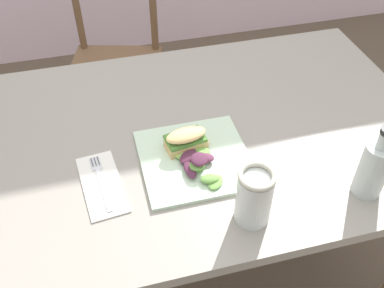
{
  "coord_description": "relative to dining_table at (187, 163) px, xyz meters",
  "views": [
    {
      "loc": [
        -0.21,
        -0.95,
        1.55
      ],
      "look_at": [
        0.0,
        -0.15,
        0.76
      ],
      "focal_mm": 41.23,
      "sensor_mm": 36.0,
      "label": 1
    }
  ],
  "objects": [
    {
      "name": "salad_mixed_greens",
      "position": [
        -0.01,
        -0.14,
        0.14
      ],
      "size": [
        0.11,
        0.18,
        0.04
      ],
      "color": "#6B9E47",
      "rests_on": "plate_lunch"
    },
    {
      "name": "plate_lunch",
      "position": [
        -0.0,
        -0.11,
        0.12
      ],
      "size": [
        0.28,
        0.28,
        0.01
      ],
      "primitive_type": "cube",
      "color": "beige",
      "rests_on": "dining_table"
    },
    {
      "name": "fork_on_napkin",
      "position": [
        -0.25,
        -0.12,
        0.13
      ],
      "size": [
        0.04,
        0.19,
        0.0
      ],
      "color": "silver",
      "rests_on": "napkin_folded"
    },
    {
      "name": "bottle_cold_brew",
      "position": [
        0.36,
        -0.31,
        0.19
      ],
      "size": [
        0.07,
        0.07,
        0.2
      ],
      "color": "#472819",
      "rests_on": "dining_table"
    },
    {
      "name": "mason_jar_iced_tea",
      "position": [
        0.07,
        -0.32,
        0.18
      ],
      "size": [
        0.08,
        0.08,
        0.14
      ],
      "color": "#C67528",
      "rests_on": "dining_table"
    },
    {
      "name": "sandwich_half_front",
      "position": [
        -0.02,
        -0.07,
        0.16
      ],
      "size": [
        0.11,
        0.08,
        0.06
      ],
      "color": "#DBB270",
      "rests_on": "plate_lunch"
    },
    {
      "name": "dining_table",
      "position": [
        0.0,
        0.0,
        0.0
      ],
      "size": [
        1.38,
        0.85,
        0.74
      ],
      "color": "gray",
      "rests_on": "ground"
    },
    {
      "name": "ground_plane",
      "position": [
        -0.0,
        0.08,
        -0.62
      ],
      "size": [
        8.84,
        8.84,
        0.0
      ],
      "primitive_type": "plane",
      "color": "brown"
    },
    {
      "name": "chair_wooden_far",
      "position": [
        -0.12,
        0.85,
        -0.17
      ],
      "size": [
        0.5,
        0.5,
        0.87
      ],
      "color": "brown",
      "rests_on": "ground"
    },
    {
      "name": "napkin_folded",
      "position": [
        -0.24,
        -0.13,
        0.12
      ],
      "size": [
        0.11,
        0.22,
        0.0
      ],
      "primitive_type": "cube",
      "rotation": [
        0.0,
        0.0,
        0.1
      ],
      "color": "silver",
      "rests_on": "dining_table"
    }
  ]
}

